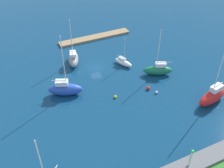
# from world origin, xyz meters

# --- Properties ---
(water) EXTENTS (160.00, 160.00, 0.00)m
(water) POSITION_xyz_m (0.00, 0.00, 0.00)
(water) COLOR navy
(water) RESTS_ON ground
(pier_dock) EXTENTS (21.88, 2.91, 0.58)m
(pier_dock) POSITION_xyz_m (-5.74, -14.61, 0.29)
(pier_dock) COLOR #997A56
(pier_dock) RESTS_ON ground
(harbor_beacon) EXTENTS (0.56, 0.56, 3.73)m
(harbor_beacon) POSITION_xyz_m (-2.16, 33.96, 3.49)
(harbor_beacon) COLOR silver
(harbor_beacon) RESTS_ON breakwater
(sailboat_blue_far_north) EXTENTS (7.86, 5.31, 14.36)m
(sailboat_blue_far_north) POSITION_xyz_m (10.03, 6.89, 1.55)
(sailboat_blue_far_north) COLOR #2347B2
(sailboat_blue_far_north) RESTS_ON water
(sailboat_gray_inner_mooring) EXTENTS (4.53, 7.50, 11.90)m
(sailboat_gray_inner_mooring) POSITION_xyz_m (4.37, -4.37, 1.47)
(sailboat_gray_inner_mooring) COLOR gray
(sailboat_gray_inner_mooring) RESTS_ON water
(sailboat_green_mid_basin) EXTENTS (7.22, 4.80, 12.00)m
(sailboat_green_mid_basin) POSITION_xyz_m (-12.49, 9.15, 1.37)
(sailboat_green_mid_basin) COLOR #19724C
(sailboat_green_mid_basin) RESTS_ON water
(sailboat_white_far_south) EXTENTS (3.65, 5.42, 7.87)m
(sailboat_white_far_south) POSITION_xyz_m (-6.85, 1.84, 0.85)
(sailboat_white_far_south) COLOR white
(sailboat_white_far_south) RESTS_ON water
(sailboat_red_near_pier) EXTENTS (8.20, 3.89, 15.46)m
(sailboat_red_near_pier) POSITION_xyz_m (-17.29, 22.65, 1.71)
(sailboat_red_near_pier) COLOR red
(sailboat_red_near_pier) RESTS_ON water
(mooring_buoy_white) EXTENTS (0.61, 0.61, 0.61)m
(mooring_buoy_white) POSITION_xyz_m (-8.35, 15.20, 0.30)
(mooring_buoy_white) COLOR white
(mooring_buoy_white) RESTS_ON water
(mooring_buoy_red) EXTENTS (0.84, 0.84, 0.84)m
(mooring_buoy_red) POSITION_xyz_m (-7.41, 13.21, 0.42)
(mooring_buoy_red) COLOR red
(mooring_buoy_red) RESTS_ON water
(mooring_buoy_yellow) EXTENTS (0.65, 0.65, 0.65)m
(mooring_buoy_yellow) POSITION_xyz_m (0.62, 12.65, 0.33)
(mooring_buoy_yellow) COLOR yellow
(mooring_buoy_yellow) RESTS_ON water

